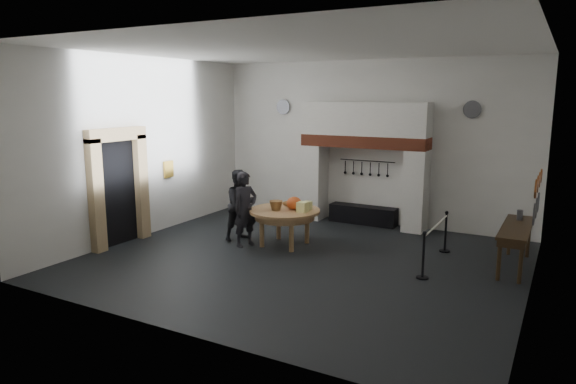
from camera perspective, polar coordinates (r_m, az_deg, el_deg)
The scene contains 39 objects.
floor at distance 11.32m, azimuth 1.59°, elevation -7.57°, with size 9.00×8.00×0.02m, color black.
ceiling at distance 10.79m, azimuth 1.72°, elevation 15.76°, with size 9.00×8.00×0.02m, color silver.
wall_back at distance 14.48m, azimuth 8.94°, elevation 5.44°, with size 9.00×0.02×4.50m, color silver.
wall_front at distance 7.53m, azimuth -12.39°, elevation 0.50°, with size 9.00×0.02×4.50m, color silver.
wall_left at distance 13.48m, azimuth -15.68°, elevation 4.79°, with size 0.02×8.00×4.50m, color silver.
wall_right at distance 9.66m, azimuth 26.14°, elevation 1.86°, with size 0.02×8.00×4.50m, color silver.
chimney_pier_left at distance 14.88m, azimuth 3.01°, elevation 1.14°, with size 0.55×0.70×2.15m, color silver.
chimney_pier_right at distance 13.88m, azimuth 14.03°, elevation 0.12°, with size 0.55×0.70×2.15m, color silver.
hearth_brick_band at distance 14.15m, azimuth 8.46°, elevation 5.58°, with size 3.50×0.72×0.32m, color #9E442B.
chimney_hood at distance 14.11m, azimuth 8.53°, elevation 8.05°, with size 3.50×0.70×0.90m, color silver.
iron_range at distance 14.54m, azimuth 8.34°, elevation -2.51°, with size 1.90×0.45×0.50m, color black.
utensil_rail at distance 14.46m, azimuth 8.78°, elevation 3.45°, with size 0.02×0.02×1.60m, color black.
door_recess at distance 12.91m, azimuth -18.45°, elevation -0.11°, with size 0.04×1.10×2.50m, color black.
door_jamb_near at distance 12.38m, azimuth -20.55°, elevation -0.45°, with size 0.22×0.30×2.60m, color tan.
door_jamb_far at distance 13.31m, azimuth -16.00°, elevation 0.57°, with size 0.22×0.30×2.60m, color tan.
door_lintel at distance 12.67m, azimuth -18.55°, elevation 6.09°, with size 0.22×1.70×0.30m, color tan.
wall_plaque at distance 14.10m, azimuth -13.13°, elevation 2.49°, with size 0.05×0.34×0.44m, color gold.
work_table at distance 12.20m, azimuth -0.37°, elevation -2.11°, with size 1.68×1.68×0.07m, color tan.
pumpkin at distance 12.16m, azimuth 0.68°, elevation -1.25°, with size 0.36×0.36×0.31m, color #ED5721.
cheese_block_big at distance 11.90m, azimuth 1.61°, elevation -1.69°, with size 0.22×0.22×0.24m, color #FFFE98.
cheese_block_small at distance 12.17m, azimuth 2.18°, elevation -1.51°, with size 0.18×0.18×0.20m, color #D4D57F.
wicker_basket at distance 12.12m, azimuth -1.34°, elevation -1.51°, with size 0.32×0.32×0.22m, color olive.
bread_loaf at distance 12.53m, azimuth 0.01°, elevation -1.31°, with size 0.31×0.18×0.13m, color #9C6937.
visitor_near at distance 12.18m, azimuth -4.77°, elevation -1.91°, with size 0.65×0.43×1.79m, color black.
visitor_far at distance 12.73m, azimuth -5.28°, elevation -1.44°, with size 0.85×0.67×1.76m, color black.
side_table at distance 11.58m, azimuth 24.05°, elevation -3.63°, with size 0.55×2.20×0.06m, color #392714.
pewter_jug at distance 12.13m, azimuth 24.36°, elevation -2.35°, with size 0.12×0.12×0.22m, color #454549.
copper_pan_a at distance 9.90m, azimuth 25.83°, elevation 0.32°, with size 0.34×0.34×0.03m, color #C6662D.
copper_pan_b at distance 10.45m, azimuth 26.01°, elevation 0.80°, with size 0.32×0.32×0.03m, color #C6662D.
copper_pan_c at distance 10.99m, azimuth 26.17°, elevation 1.23°, with size 0.30×0.30×0.03m, color #C6662D.
copper_pan_d at distance 11.53m, azimuth 26.32°, elevation 1.62°, with size 0.28×0.28×0.03m, color #C6662D.
pewter_plate_left at distance 10.19m, azimuth 25.67°, elevation -2.26°, with size 0.40×0.40×0.03m, color #4C4C51.
pewter_plate_mid at distance 10.78m, azimuth 25.87°, elevation -1.62°, with size 0.40×0.40×0.03m, color #4C4C51.
pewter_plate_right at distance 11.37m, azimuth 26.04°, elevation -1.04°, with size 0.40×0.40×0.03m, color #4C4C51.
pewter_plate_back_left at distance 15.52m, azimuth -0.53°, elevation 9.43°, with size 0.44×0.44×0.03m, color #4C4C51.
pewter_plate_back_right at distance 13.71m, azimuth 19.79°, elevation 8.63°, with size 0.44×0.44×0.03m, color #4C4C51.
barrier_post_near at distance 10.44m, azimuth 14.81°, elevation -6.93°, with size 0.05×0.05×0.90m, color black.
barrier_post_far at distance 12.32m, azimuth 17.11°, elevation -4.34°, with size 0.05×0.05×0.90m, color black.
barrier_rope at distance 11.28m, azimuth 16.16°, elevation -3.58°, with size 0.04×0.04×2.00m, color white.
Camera 1 is at (4.91, -9.56, 3.56)m, focal length 32.00 mm.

